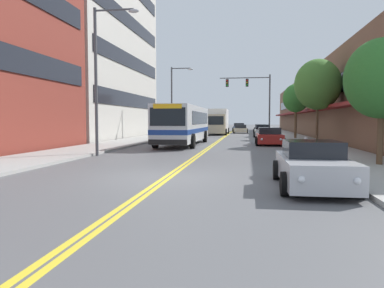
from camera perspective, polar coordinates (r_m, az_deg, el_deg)
ground_plane at (r=49.02m, az=5.40°, el=1.41°), size 240.00×240.00×0.00m
sidewalk_left at (r=49.95m, az=-3.07°, el=1.53°), size 3.73×106.00×0.13m
sidewalk_right at (r=49.18m, az=14.01°, el=1.40°), size 3.73×106.00×0.13m
centre_line at (r=49.02m, az=5.40°, el=1.41°), size 0.34×106.00×0.01m
storefront_row_right at (r=50.14m, az=21.05°, el=5.53°), size 9.10×68.00×7.52m
city_bus at (r=29.11m, az=-1.20°, el=3.20°), size 2.84×12.10×2.93m
car_navy_parked_left_near at (r=46.34m, az=-0.19°, el=2.07°), size 2.15×4.84×1.34m
car_beige_parked_left_mid at (r=39.46m, az=-1.65°, el=1.77°), size 1.99×4.24×1.28m
car_silver_parked_right_foreground at (r=10.98m, az=17.88°, el=-3.18°), size 1.96×4.38×1.31m
car_black_parked_right_mid at (r=54.32m, az=10.38°, el=2.24°), size 2.00×4.71×1.33m
car_red_parked_right_far at (r=29.22m, az=11.74°, el=1.07°), size 2.15×4.13×1.33m
car_white_parked_right_end at (r=42.94m, az=10.68°, el=1.91°), size 1.99×4.31×1.41m
car_champagne_moving_lead at (r=55.90m, az=7.43°, el=2.26°), size 2.18×4.33×1.25m
car_slate_blue_moving_second at (r=64.22m, az=7.19°, el=2.50°), size 2.19×4.76×1.42m
box_truck at (r=50.14m, az=3.97°, el=3.42°), size 2.74×7.90×3.39m
traffic_signal_mast at (r=46.16m, az=9.33°, el=7.73°), size 6.09×0.38×7.37m
street_lamp_left_near at (r=20.46m, az=-13.54°, el=11.22°), size 2.45×0.28×7.71m
street_lamp_left_far at (r=39.48m, az=-2.63°, el=7.37°), size 2.34×0.28×7.43m
street_tree_right_near at (r=16.69m, az=26.96°, el=8.86°), size 2.88×2.88×4.98m
street_tree_right_mid at (r=29.60m, az=18.62°, el=8.58°), size 3.41×3.41×6.29m
street_tree_right_far at (r=38.67m, az=15.56°, el=6.72°), size 2.56×2.56×5.36m
fire_hydrant at (r=22.63m, az=16.94°, el=0.02°), size 0.33×0.25×0.79m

